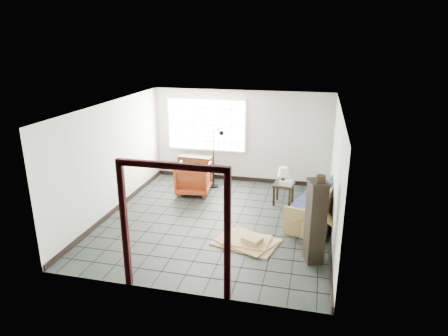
% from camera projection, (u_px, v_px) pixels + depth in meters
% --- Properties ---
extents(ground, '(5.50, 5.50, 0.00)m').
position_uv_depth(ground, '(217.00, 220.00, 9.07)').
color(ground, black).
rests_on(ground, ground).
extents(room_shell, '(5.02, 5.52, 2.61)m').
position_uv_depth(room_shell, '(217.00, 149.00, 8.57)').
color(room_shell, beige).
rests_on(room_shell, ground).
extents(window_panel, '(2.32, 0.08, 1.52)m').
position_uv_depth(window_panel, '(206.00, 125.00, 11.28)').
color(window_panel, silver).
rests_on(window_panel, ground).
extents(doorway_trim, '(1.80, 0.08, 2.20)m').
position_uv_depth(doorway_trim, '(174.00, 213.00, 6.14)').
color(doorway_trim, black).
rests_on(doorway_trim, ground).
extents(futon_sofa, '(1.27, 2.21, 0.92)m').
position_uv_depth(futon_sofa, '(318.00, 206.00, 9.01)').
color(futon_sofa, olive).
rests_on(futon_sofa, ground).
extents(armchair, '(0.95, 0.90, 0.88)m').
position_uv_depth(armchair, '(193.00, 177.00, 10.54)').
color(armchair, maroon).
rests_on(armchair, ground).
extents(side_table, '(0.54, 0.54, 0.53)m').
position_uv_depth(side_table, '(284.00, 187.00, 9.85)').
color(side_table, black).
rests_on(side_table, ground).
extents(table_lamp, '(0.37, 0.37, 0.43)m').
position_uv_depth(table_lamp, '(283.00, 172.00, 9.69)').
color(table_lamp, black).
rests_on(table_lamp, side_table).
extents(projector, '(0.35, 0.29, 0.11)m').
position_uv_depth(projector, '(286.00, 183.00, 9.72)').
color(projector, silver).
rests_on(projector, side_table).
extents(floor_lamp, '(0.46, 0.30, 1.71)m').
position_uv_depth(floor_lamp, '(217.00, 156.00, 10.76)').
color(floor_lamp, black).
rests_on(floor_lamp, ground).
extents(console_shelf, '(0.99, 0.44, 0.75)m').
position_uv_depth(console_shelf, '(196.00, 169.00, 11.44)').
color(console_shelf, black).
rests_on(console_shelf, ground).
extents(tall_shelf, '(0.44, 0.50, 1.57)m').
position_uv_depth(tall_shelf, '(315.00, 221.00, 7.20)').
color(tall_shelf, black).
rests_on(tall_shelf, ground).
extents(pot, '(0.18, 0.18, 0.12)m').
position_uv_depth(pot, '(321.00, 179.00, 6.89)').
color(pot, black).
rests_on(pot, tall_shelf).
extents(open_box, '(0.90, 0.53, 0.48)m').
position_uv_depth(open_box, '(314.00, 228.00, 8.29)').
color(open_box, '#A88A51').
rests_on(open_box, ground).
extents(cardboard_pile, '(1.42, 1.19, 0.18)m').
position_uv_depth(cardboard_pile, '(247.00, 241.00, 8.05)').
color(cardboard_pile, '#A88A51').
rests_on(cardboard_pile, ground).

